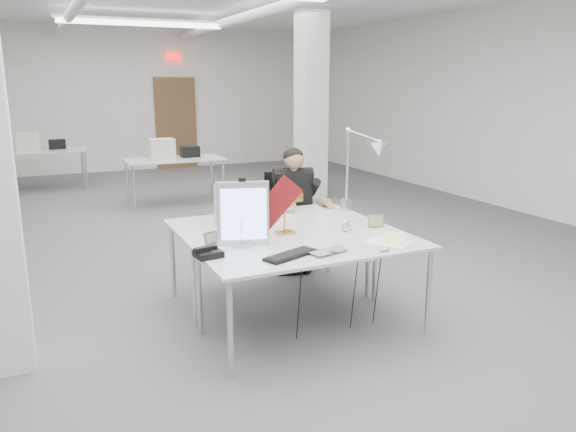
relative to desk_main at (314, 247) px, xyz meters
name	(u,v)px	position (x,y,z in m)	size (l,w,h in m)	color
room_shell	(215,109)	(0.04, 2.63, 0.95)	(10.04, 14.04, 3.24)	#505053
desk_main	(314,247)	(0.00, 0.00, 0.00)	(1.80, 0.90, 0.03)	silver
desk_second	(270,222)	(0.00, 0.90, 0.00)	(1.80, 0.90, 0.03)	silver
bg_desk_a	(174,159)	(0.20, 5.50, 0.00)	(1.60, 0.80, 0.03)	silver
bg_desk_b	(41,151)	(-1.80, 7.70, 0.00)	(1.60, 0.80, 0.03)	silver
office_chair	(292,219)	(0.53, 1.56, -0.18)	(0.55, 0.55, 1.13)	black
seated_person	(294,190)	(0.53, 1.51, 0.16)	(0.50, 0.63, 0.94)	black
monitor	(243,214)	(-0.50, 0.25, 0.27)	(0.41, 0.04, 0.51)	silver
pennant	(274,205)	(-0.25, 0.22, 0.32)	(0.47, 0.01, 0.20)	maroon
keyboard	(291,255)	(-0.29, -0.18, 0.02)	(0.45, 0.15, 0.02)	black
laptop	(333,253)	(0.02, -0.28, 0.02)	(0.31, 0.20, 0.02)	#B3B2B7
mouse	(385,249)	(0.42, -0.36, 0.03)	(0.09, 0.06, 0.04)	silver
bankers_lamp	(285,216)	(-0.07, 0.42, 0.16)	(0.27, 0.11, 0.30)	#BC8C3A
desk_phone	(208,254)	(-0.85, 0.06, 0.04)	(0.19, 0.17, 0.05)	black
picture_frame_left	(211,238)	(-0.73, 0.39, 0.06)	(0.13, 0.01, 0.10)	#94673F
picture_frame_right	(376,221)	(0.75, 0.28, 0.07)	(0.14, 0.01, 0.11)	#A78E47
desk_clock	(347,226)	(0.45, 0.27, 0.06)	(0.11, 0.11, 0.03)	silver
paper_stack_a	(388,242)	(0.58, -0.18, 0.02)	(0.23, 0.33, 0.01)	white
paper_stack_b	(396,240)	(0.66, -0.16, 0.02)	(0.18, 0.25, 0.01)	#F0EF8F
paper_stack_c	(393,234)	(0.76, 0.02, 0.02)	(0.18, 0.13, 0.01)	silver
beige_monitor	(237,205)	(-0.31, 0.92, 0.18)	(0.35, 0.33, 0.33)	beige
architect_lamp	(361,164)	(0.85, 0.70, 0.51)	(0.27, 0.78, 1.00)	#B3B3B7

